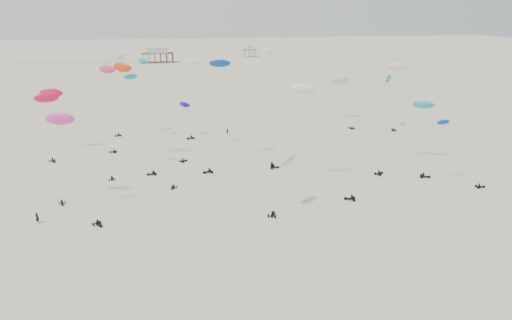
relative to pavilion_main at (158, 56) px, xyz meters
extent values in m
plane|color=beige|center=(10.00, -150.00, -4.22)|extent=(900.00, 900.00, 0.00)
cube|color=brown|center=(0.00, 0.00, 1.93)|extent=(21.00, 13.00, 0.30)
cube|color=silver|center=(0.00, 0.00, 3.68)|extent=(14.00, 8.40, 3.20)
cube|color=#B2B2AD|center=(0.00, 0.00, 5.43)|extent=(15.00, 9.00, 0.30)
cube|color=brown|center=(70.00, 30.00, 0.93)|extent=(9.00, 7.00, 0.30)
cube|color=silver|center=(70.00, 30.00, 2.28)|extent=(5.60, 4.20, 2.40)
cube|color=#B2B2AD|center=(70.00, 30.00, 3.63)|extent=(6.00, 4.50, 0.30)
cube|color=black|center=(-52.00, 0.00, -2.77)|extent=(80.00, 0.10, 0.10)
cylinder|color=gray|center=(-21.93, -266.82, 5.97)|extent=(0.03, 0.03, 21.33)
ellipsoid|color=#F61141|center=(-25.39, -263.25, 16.12)|extent=(4.16, 2.25, 1.93)
cylinder|color=gray|center=(-17.28, -243.82, 6.88)|extent=(0.03, 0.03, 21.67)
ellipsoid|color=#EF3873|center=(-17.03, -240.92, 18.05)|extent=(4.17, 3.53, 2.00)
cylinder|color=gray|center=(1.34, -213.96, 0.30)|extent=(0.03, 0.03, 8.45)
ellipsoid|color=#120DAA|center=(0.87, -212.03, 4.73)|extent=(3.82, 4.12, 1.98)
cylinder|color=gray|center=(-7.46, -249.69, 7.85)|extent=(0.03, 0.03, 25.66)
ellipsoid|color=#1891B8|center=(-9.60, -244.36, 19.86)|extent=(2.48, 2.97, 1.41)
cylinder|color=gray|center=(-25.20, -257.96, 3.34)|extent=(0.03, 0.03, 14.07)
ellipsoid|color=#F439A6|center=(-24.73, -256.83, 11.23)|extent=(5.57, 2.96, 2.54)
cylinder|color=gray|center=(0.02, -231.56, 6.66)|extent=(0.03, 0.03, 23.61)
ellipsoid|color=white|center=(1.90, -225.95, 17.64)|extent=(4.34, 1.73, 2.09)
cylinder|color=gray|center=(-31.91, -225.41, 2.92)|extent=(0.03, 0.03, 16.48)
ellipsoid|color=#F81134|center=(-32.17, -220.23, 10.34)|extent=(5.79, 2.54, 2.71)
cylinder|color=gray|center=(18.05, -240.69, 8.35)|extent=(0.03, 0.03, 26.32)
ellipsoid|color=white|center=(18.42, -234.97, 20.74)|extent=(3.11, 3.04, 1.50)
cylinder|color=gray|center=(60.53, -217.08, 3.06)|extent=(0.03, 0.03, 13.74)
ellipsoid|color=#1B90CE|center=(60.06, -215.21, 10.62)|extent=(4.59, 5.39, 2.59)
cylinder|color=gray|center=(-16.71, -220.20, 7.00)|extent=(0.03, 0.03, 23.83)
ellipsoid|color=white|center=(-15.14, -214.86, 18.21)|extent=(3.28, 3.71, 1.80)
cylinder|color=gray|center=(4.97, -242.02, 7.06)|extent=(0.03, 0.03, 23.36)
ellipsoid|color=#0C3BA6|center=(7.16, -237.36, 18.40)|extent=(5.16, 3.12, 2.38)
cylinder|color=gray|center=(51.35, -265.28, 2.16)|extent=(0.03, 0.03, 14.07)
ellipsoid|color=#0E43B6|center=(48.20, -262.64, 8.39)|extent=(2.95, 1.39, 1.45)
cylinder|color=gray|center=(-15.59, -207.61, 4.01)|extent=(0.03, 0.03, 15.75)
ellipsoid|color=#1794B3|center=(-13.31, -206.95, 12.24)|extent=(4.37, 3.30, 2.00)
cylinder|color=gray|center=(-11.74, -239.29, 6.56)|extent=(0.03, 0.03, 24.12)
ellipsoid|color=#DD440F|center=(-14.28, -233.10, 17.54)|extent=(5.31, 4.99, 2.62)
cylinder|color=gray|center=(49.74, -253.86, 2.42)|extent=(0.03, 0.03, 17.49)
ellipsoid|color=#1BA1CE|center=(52.42, -247.94, 9.13)|extent=(5.10, 4.26, 2.38)
cylinder|color=gray|center=(50.56, -207.09, 1.81)|extent=(0.03, 0.03, 17.73)
ellipsoid|color=silver|center=(51.25, -200.02, 8.36)|extent=(7.26, 3.97, 3.42)
cylinder|color=gray|center=(12.26, -271.12, 0.13)|extent=(0.03, 0.03, 8.62)
ellipsoid|color=silver|center=(13.97, -269.45, 4.57)|extent=(4.79, 4.86, 2.38)
cylinder|color=gray|center=(23.58, -262.61, 5.35)|extent=(0.03, 0.03, 22.10)
ellipsoid|color=white|center=(20.52, -256.64, 15.04)|extent=(5.31, 2.80, 2.43)
cylinder|color=gray|center=(41.55, -252.22, 6.87)|extent=(0.03, 0.03, 22.61)
ellipsoid|color=white|center=(44.47, -248.56, 17.96)|extent=(4.78, 3.89, 2.20)
imported|color=black|center=(-28.41, -267.09, -4.22)|extent=(0.99, 0.89, 2.24)
imported|color=black|center=(16.88, -247.42, -4.22)|extent=(1.22, 1.10, 2.16)
imported|color=black|center=(12.70, -212.05, -4.22)|extent=(0.86, 0.82, 1.96)
camera|label=1|loc=(-9.51, -349.66, 29.80)|focal=35.00mm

